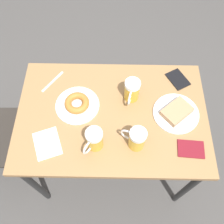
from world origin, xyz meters
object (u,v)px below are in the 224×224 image
beer_mug_center (94,140)px  plate_with_cake (176,112)px  beer_mug_right (137,139)px  plate_with_donut (77,104)px  napkin_folded (47,144)px  passport_far_edge (178,79)px  beer_mug_left (132,91)px  passport_near_edge (191,149)px  fork (53,82)px

beer_mug_center → plate_with_cake: bearing=-66.3°
beer_mug_right → beer_mug_center: bearing=92.5°
plate_with_donut → beer_mug_right: beer_mug_right is taller
napkin_folded → passport_far_edge: size_ratio=1.19×
beer_mug_right → napkin_folded: size_ratio=0.71×
beer_mug_left → napkin_folded: (-0.27, 0.41, -0.06)m
beer_mug_center → passport_near_edge: size_ratio=0.98×
plate_with_cake → beer_mug_center: beer_mug_center is taller
plate_with_cake → beer_mug_right: (-0.17, 0.21, 0.05)m
beer_mug_right → passport_near_edge: beer_mug_right is taller
passport_near_edge → passport_far_edge: 0.41m
beer_mug_right → napkin_folded: beer_mug_right is taller
plate_with_cake → napkin_folded: 0.66m
passport_near_edge → beer_mug_right: bearing=85.2°
beer_mug_left → beer_mug_right: 0.27m
beer_mug_center → beer_mug_right: same height
plate_with_cake → beer_mug_center: (-0.18, 0.41, 0.05)m
passport_far_edge → passport_near_edge: bearing=-177.4°
plate_with_cake → passport_far_edge: size_ratio=1.54×
napkin_folded → plate_with_cake: bearing=-74.5°
beer_mug_left → passport_near_edge: 0.41m
beer_mug_center → napkin_folded: 0.24m
plate_with_cake → beer_mug_center: 0.45m
passport_far_edge → beer_mug_center: bearing=132.0°
plate_with_cake → beer_mug_center: size_ratio=1.83×
plate_with_donut → fork: plate_with_donut is taller
beer_mug_left → passport_near_edge: size_ratio=0.98×
beer_mug_right → fork: size_ratio=0.91×
plate_with_donut → passport_far_edge: size_ratio=1.50×
beer_mug_center → beer_mug_right: bearing=-87.5°
plate_with_donut → napkin_folded: (-0.22, 0.13, -0.02)m
beer_mug_right → passport_far_edge: (0.39, -0.25, -0.06)m
plate_with_cake → passport_near_edge: (-0.19, -0.05, -0.01)m
plate_with_cake → passport_near_edge: size_ratio=1.80×
fork → plate_with_donut: bearing=-135.1°
plate_with_cake → beer_mug_left: (0.10, 0.23, 0.05)m
passport_near_edge → napkin_folded: bearing=88.8°
beer_mug_left → napkin_folded: beer_mug_left is taller
beer_mug_left → napkin_folded: size_ratio=0.71×
plate_with_cake → fork: plate_with_cake is taller
napkin_folded → passport_near_edge: size_ratio=1.38×
beer_mug_right → passport_far_edge: 0.46m
plate_with_cake → passport_near_edge: bearing=-164.8°
plate_with_cake → fork: bearing=74.0°
plate_with_donut → fork: 0.21m
passport_far_edge → napkin_folded: bearing=120.5°
passport_near_edge → passport_far_edge: (0.41, 0.02, 0.00)m
fork → passport_near_edge: (-0.38, -0.71, 0.00)m
plate_with_cake → napkin_folded: bearing=105.5°
beer_mug_left → passport_near_edge: (-0.29, -0.28, -0.06)m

